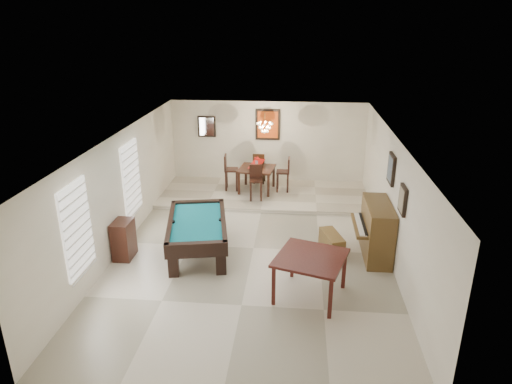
% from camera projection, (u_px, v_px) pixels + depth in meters
% --- Properties ---
extents(ground_plane, '(6.00, 9.00, 0.02)m').
position_uv_depth(ground_plane, '(254.00, 248.00, 10.47)').
color(ground_plane, beige).
extents(wall_back, '(6.00, 0.04, 2.60)m').
position_uv_depth(wall_back, '(268.00, 143.00, 14.19)').
color(wall_back, silver).
rests_on(wall_back, ground_plane).
extents(wall_front, '(6.00, 0.04, 2.60)m').
position_uv_depth(wall_front, '(219.00, 322.00, 5.82)').
color(wall_front, silver).
rests_on(wall_front, ground_plane).
extents(wall_left, '(0.04, 9.00, 2.60)m').
position_uv_depth(wall_left, '(121.00, 191.00, 10.27)').
color(wall_left, silver).
rests_on(wall_left, ground_plane).
extents(wall_right, '(0.04, 9.00, 2.60)m').
position_uv_depth(wall_right, '(393.00, 200.00, 9.74)').
color(wall_right, silver).
rests_on(wall_right, ground_plane).
extents(ceiling, '(6.00, 9.00, 0.04)m').
position_uv_depth(ceiling, '(253.00, 137.00, 9.54)').
color(ceiling, white).
rests_on(ceiling, wall_back).
extents(dining_step, '(6.00, 2.50, 0.12)m').
position_uv_depth(dining_step, '(264.00, 195.00, 13.47)').
color(dining_step, beige).
rests_on(dining_step, ground_plane).
extents(window_left_front, '(0.06, 1.00, 1.70)m').
position_uv_depth(window_left_front, '(77.00, 229.00, 8.18)').
color(window_left_front, white).
rests_on(window_left_front, wall_left).
extents(window_left_rear, '(0.06, 1.00, 1.70)m').
position_uv_depth(window_left_rear, '(131.00, 178.00, 10.79)').
color(window_left_rear, white).
rests_on(window_left_rear, wall_left).
extents(pool_table, '(1.68, 2.51, 0.77)m').
position_uv_depth(pool_table, '(198.00, 237.00, 10.11)').
color(pool_table, black).
rests_on(pool_table, ground_plane).
extents(square_table, '(1.52, 1.52, 0.84)m').
position_uv_depth(square_table, '(310.00, 276.00, 8.52)').
color(square_table, '#34100D').
rests_on(square_table, ground_plane).
extents(upright_piano, '(0.82, 1.47, 1.22)m').
position_uv_depth(upright_piano, '(370.00, 230.00, 9.94)').
color(upright_piano, brown).
rests_on(upright_piano, ground_plane).
extents(piano_bench, '(0.56, 0.90, 0.47)m').
position_uv_depth(piano_bench, '(332.00, 243.00, 10.18)').
color(piano_bench, brown).
rests_on(piano_bench, ground_plane).
extents(apothecary_chest, '(0.38, 0.57, 0.86)m').
position_uv_depth(apothecary_chest, '(124.00, 239.00, 9.93)').
color(apothecary_chest, black).
rests_on(apothecary_chest, ground_plane).
extents(dining_table, '(1.11, 1.11, 0.83)m').
position_uv_depth(dining_table, '(257.00, 177.00, 13.51)').
color(dining_table, black).
rests_on(dining_table, dining_step).
extents(flower_vase, '(0.15, 0.15, 0.21)m').
position_uv_depth(flower_vase, '(257.00, 160.00, 13.32)').
color(flower_vase, '#9D120D').
rests_on(flower_vase, dining_table).
extents(dining_chair_south, '(0.40, 0.40, 0.99)m').
position_uv_depth(dining_chair_south, '(256.00, 183.00, 12.80)').
color(dining_chair_south, black).
rests_on(dining_chair_south, dining_step).
extents(dining_chair_north, '(0.38, 0.38, 0.97)m').
position_uv_depth(dining_chair_north, '(259.00, 168.00, 14.14)').
color(dining_chair_north, black).
rests_on(dining_chair_north, dining_step).
extents(dining_chair_west, '(0.42, 0.42, 1.07)m').
position_uv_depth(dining_chair_west, '(232.00, 172.00, 13.55)').
color(dining_chair_west, black).
rests_on(dining_chair_west, dining_step).
extents(dining_chair_east, '(0.38, 0.38, 1.02)m').
position_uv_depth(dining_chair_east, '(283.00, 174.00, 13.44)').
color(dining_chair_east, black).
rests_on(dining_chair_east, dining_step).
extents(chandelier, '(0.44, 0.44, 0.60)m').
position_uv_depth(chandelier, '(265.00, 124.00, 12.66)').
color(chandelier, '#FFE5B2').
rests_on(chandelier, ceiling).
extents(back_painting, '(0.75, 0.06, 0.95)m').
position_uv_depth(back_painting, '(268.00, 125.00, 13.94)').
color(back_painting, '#D84C14').
rests_on(back_painting, wall_back).
extents(back_mirror, '(0.55, 0.06, 0.65)m').
position_uv_depth(back_mirror, '(207.00, 126.00, 14.14)').
color(back_mirror, white).
rests_on(back_mirror, wall_back).
extents(right_picture_upper, '(0.06, 0.55, 0.65)m').
position_uv_depth(right_picture_upper, '(391.00, 169.00, 9.81)').
color(right_picture_upper, slate).
rests_on(right_picture_upper, wall_right).
extents(right_picture_lower, '(0.06, 0.45, 0.55)m').
position_uv_depth(right_picture_lower, '(403.00, 200.00, 8.67)').
color(right_picture_lower, gray).
rests_on(right_picture_lower, wall_right).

